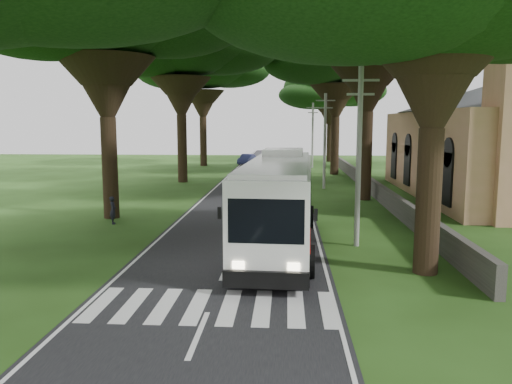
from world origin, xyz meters
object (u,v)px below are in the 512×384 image
pole_far (313,134)px  coach_bus (279,201)px  pedestrian (113,210)px  church (498,132)px  pole_mid (325,139)px  distant_car_c (291,154)px  distant_car_b (247,159)px  pole_near (359,154)px  distant_car_a (254,170)px

pole_far → coach_bus: 40.55m
pedestrian → church: bearing=-83.0°
pole_mid → distant_car_c: size_ratio=1.77×
distant_car_c → pole_mid: bearing=110.1°
distant_car_b → church: bearing=-41.1°
coach_bus → pedestrian: 10.40m
church → distant_car_c: church is taller
coach_bus → distant_car_b: size_ratio=3.19×
coach_bus → pole_far: bearing=87.7°
pole_near → coach_bus: bearing=-174.5°
church → pole_near: (-12.36, -15.55, -0.73)m
church → pedestrian: 27.88m
pole_mid → coach_bus: bearing=-99.8°
pole_mid → pedestrian: pole_mid is taller
distant_car_a → distant_car_b: 14.72m
pole_near → distant_car_b: size_ratio=1.90×
pole_far → distant_car_b: 10.05m
pole_far → distant_car_c: 16.23m
church → distant_car_b: size_ratio=5.71×
distant_car_b → distant_car_c: bearing=75.3°
distant_car_a → distant_car_b: distant_car_b is taller
distant_car_c → coach_bus: bearing=105.0°
pole_mid → distant_car_a: 12.08m
distant_car_c → distant_car_a: bearing=97.2°
pole_near → coach_bus: 4.10m
church → distant_car_a: bearing=143.6°
church → pole_mid: 13.16m
pole_far → distant_car_b: (-8.50, 4.10, -3.46)m
pedestrian → coach_bus: bearing=-133.5°
coach_bus → church: bearing=47.7°
pole_near → church: bearing=51.5°
pole_mid → pole_far: bearing=90.0°
coach_bus → distant_car_a: size_ratio=3.60×
pole_mid → coach_bus: 20.75m
pole_far → distant_car_a: bearing=-122.0°
distant_car_c → pedestrian: size_ratio=2.93×
distant_car_b → pole_far: bearing=-13.0°
pole_near → pole_far: same height
distant_car_b → pole_near: bearing=-66.4°
pole_near → distant_car_a: bearing=102.5°
pole_near → pole_mid: bearing=90.0°
church → pedestrian: (-25.14, -11.33, -4.14)m
coach_bus → distant_car_a: 30.04m
church → pole_near: church is taller
distant_car_b → distant_car_c: size_ratio=0.93×
pole_mid → pedestrian: bearing=-129.0°
distant_car_b → pedestrian: 40.11m
pole_near → distant_car_c: (-2.50, 55.66, -3.50)m
pole_mid → pole_near: bearing=-90.0°
distant_car_a → distant_car_b: (-1.93, 14.59, 0.06)m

